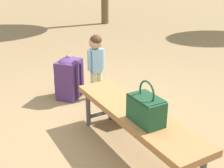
% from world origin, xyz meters
% --- Properties ---
extents(ground_plane, '(40.00, 40.00, 0.00)m').
position_xyz_m(ground_plane, '(0.00, 0.00, 0.00)').
color(ground_plane, '#8C704C').
rests_on(ground_plane, ground).
extents(park_bench, '(1.63, 0.55, 0.45)m').
position_xyz_m(park_bench, '(-0.55, -0.06, 0.39)').
color(park_bench, '#9E6B3D').
rests_on(park_bench, ground).
extents(handbag, '(0.34, 0.21, 0.37)m').
position_xyz_m(handbag, '(-0.77, -0.04, 0.58)').
color(handbag, '#1E4C2D').
rests_on(handbag, park_bench).
extents(child_standing, '(0.18, 0.23, 0.86)m').
position_xyz_m(child_standing, '(0.80, -0.22, 0.57)').
color(child_standing, '#CCCC8C').
rests_on(child_standing, ground).
extents(backpack_large, '(0.43, 0.43, 0.59)m').
position_xyz_m(backpack_large, '(0.96, 0.11, 0.30)').
color(backpack_large, '#4C2D66').
rests_on(backpack_large, ground).
extents(backpack_small, '(0.27, 0.25, 0.37)m').
position_xyz_m(backpack_small, '(0.04, -0.28, 0.18)').
color(backpack_small, '#1E4C2D').
rests_on(backpack_small, ground).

